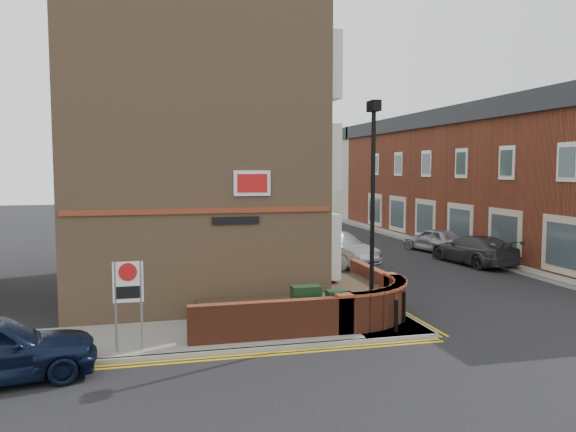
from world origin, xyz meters
The scene contains 27 objects.
ground centered at (0.00, 0.00, 0.00)m, with size 120.00×120.00×0.00m, color black.
pavement_corner centered at (-3.50, 1.50, 0.06)m, with size 13.00×3.00×0.12m, color gray.
pavement_main centered at (2.00, 16.00, 0.06)m, with size 2.00×32.00×0.12m, color gray.
pavement_far centered at (13.00, 13.00, 0.06)m, with size 4.00×40.00×0.12m, color gray.
kerb_side centered at (-3.50, 0.00, 0.06)m, with size 13.00×0.15×0.12m, color gray.
kerb_main_near centered at (3.00, 16.00, 0.06)m, with size 0.15×32.00×0.12m, color gray.
kerb_main_far centered at (11.00, 13.00, 0.06)m, with size 0.15×40.00×0.12m, color gray.
yellow_lines_side centered at (-3.50, -0.25, 0.01)m, with size 13.00×0.28×0.01m, color gold.
yellow_lines_main centered at (3.25, 16.00, 0.01)m, with size 0.28×32.00×0.01m, color gold.
corner_building centered at (-2.84, 8.00, 6.23)m, with size 8.95×10.40×13.60m.
garden_wall centered at (0.00, 2.50, 0.00)m, with size 6.80×6.00×1.20m, color maroon, non-canonical shape.
lamppost centered at (1.60, 1.20, 3.34)m, with size 0.25×0.50×6.30m.
utility_cabinet_large centered at (-0.30, 1.30, 0.72)m, with size 0.80×0.45×1.20m, color #163217.
utility_cabinet_small centered at (0.50, 1.00, 0.67)m, with size 0.55×0.40×1.10m, color #163217.
bollard_near centered at (2.00, 0.40, 0.57)m, with size 0.11×0.11×0.90m, color black.
bollard_far centered at (2.60, 1.20, 0.57)m, with size 0.11×0.11×0.90m, color black.
zone_sign centered at (-5.00, 0.50, 1.64)m, with size 0.72×0.07×2.20m.
far_terrace centered at (14.50, 17.00, 4.04)m, with size 5.40×30.40×8.00m.
far_terrace_cream centered at (14.50, 38.00, 4.05)m, with size 5.40×12.40×8.00m.
tree_near centered at (2.00, 14.05, 4.70)m, with size 3.64×3.65×6.70m.
tree_mid centered at (2.00, 22.05, 5.20)m, with size 4.03×4.03×7.42m.
tree_far centered at (2.00, 30.05, 4.91)m, with size 3.81×3.81×7.00m.
traffic_light_assembly centered at (2.40, 25.00, 2.78)m, with size 0.20×0.16×4.20m.
silver_car_near centered at (3.97, 11.52, 0.75)m, with size 1.60×4.58×1.51m, color #989A9F.
red_car_main centered at (5.00, 19.19, 0.70)m, with size 2.31×5.01×1.39m, color #A02711.
grey_car_far centered at (10.41, 10.06, 0.69)m, with size 1.94×4.77×1.38m, color #302F34.
silver_car_far centered at (10.50, 14.00, 0.66)m, with size 1.56×3.89×1.32m, color gray.
Camera 1 is at (-4.41, -13.42, 4.60)m, focal length 35.00 mm.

